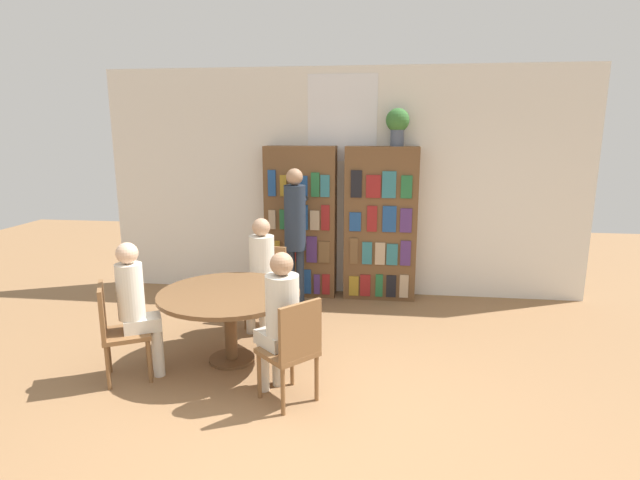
% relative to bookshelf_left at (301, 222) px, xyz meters
% --- Properties ---
extents(ground_plane, '(16.00, 16.00, 0.00)m').
position_rel_bookshelf_left_xyz_m(ground_plane, '(0.53, -3.08, -1.00)').
color(ground_plane, olive).
extents(wall_back, '(6.40, 0.07, 3.00)m').
position_rel_bookshelf_left_xyz_m(wall_back, '(0.53, 0.19, 0.51)').
color(wall_back, silver).
rests_on(wall_back, ground_plane).
extents(bookshelf_left, '(0.93, 0.34, 2.00)m').
position_rel_bookshelf_left_xyz_m(bookshelf_left, '(0.00, 0.00, 0.00)').
color(bookshelf_left, brown).
rests_on(bookshelf_left, ground_plane).
extents(bookshelf_right, '(0.93, 0.34, 2.00)m').
position_rel_bookshelf_left_xyz_m(bookshelf_right, '(1.05, -0.00, 0.00)').
color(bookshelf_right, brown).
rests_on(bookshelf_right, ground_plane).
extents(flower_vase, '(0.29, 0.29, 0.47)m').
position_rel_bookshelf_left_xyz_m(flower_vase, '(1.23, 0.00, 1.28)').
color(flower_vase, '#475166').
rests_on(flower_vase, bookshelf_right).
extents(reading_table, '(1.34, 1.34, 0.70)m').
position_rel_bookshelf_left_xyz_m(reading_table, '(-0.34, -2.10, -0.39)').
color(reading_table, brown).
rests_on(reading_table, ground_plane).
extents(chair_near_camera, '(0.54, 0.54, 0.89)m').
position_rel_bookshelf_left_xyz_m(chair_near_camera, '(-1.22, -2.59, -0.50)').
color(chair_near_camera, brown).
rests_on(chair_near_camera, ground_plane).
extents(chair_left_side, '(0.45, 0.45, 0.89)m').
position_rel_bookshelf_left_xyz_m(chair_left_side, '(-0.22, -1.10, -0.50)').
color(chair_left_side, brown).
rests_on(chair_left_side, ground_plane).
extents(chair_far_side, '(0.57, 0.57, 0.89)m').
position_rel_bookshelf_left_xyz_m(chair_far_side, '(0.40, -2.79, -0.50)').
color(chair_far_side, brown).
rests_on(chair_far_side, ground_plane).
extents(seated_reader_left, '(0.31, 0.39, 1.26)m').
position_rel_bookshelf_left_xyz_m(seated_reader_left, '(-0.24, -1.27, -0.27)').
color(seated_reader_left, silver).
rests_on(seated_reader_left, ground_plane).
extents(seated_reader_right, '(0.42, 0.42, 1.25)m').
position_rel_bookshelf_left_xyz_m(seated_reader_right, '(0.27, -2.67, -0.28)').
color(seated_reader_right, beige).
rests_on(seated_reader_right, ground_plane).
extents(seated_reader_back, '(0.39, 0.36, 1.25)m').
position_rel_bookshelf_left_xyz_m(seated_reader_back, '(-1.06, -2.50, -0.29)').
color(seated_reader_back, silver).
rests_on(seated_reader_back, ground_plane).
extents(librarian_standing, '(0.26, 0.53, 1.75)m').
position_rel_bookshelf_left_xyz_m(librarian_standing, '(0.01, -0.50, 0.06)').
color(librarian_standing, '#232D3D').
rests_on(librarian_standing, ground_plane).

